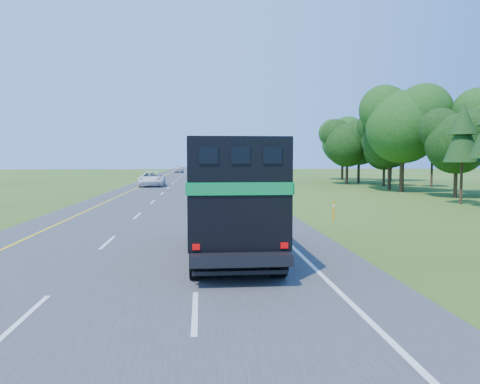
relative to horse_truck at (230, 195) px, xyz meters
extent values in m
plane|color=#2D4E15|center=(-3.01, -8.03, -2.19)|extent=(300.00, 300.00, 0.00)
cube|color=#38383A|center=(-3.01, 41.97, -2.17)|extent=(15.00, 260.00, 0.04)
cube|color=yellow|center=(-8.51, 41.97, -2.14)|extent=(0.15, 260.00, 0.01)
cube|color=white|center=(2.49, 41.97, -2.14)|extent=(0.15, 260.00, 0.01)
cylinder|color=black|center=(-1.20, 3.66, -1.53)|extent=(0.40, 1.24, 1.24)
cylinder|color=black|center=(1.17, 3.67, -1.53)|extent=(0.40, 1.24, 1.24)
cylinder|color=black|center=(-1.18, -1.75, -1.53)|extent=(0.40, 1.24, 1.24)
cylinder|color=black|center=(1.19, -1.74, -1.53)|extent=(0.40, 1.24, 1.24)
cylinder|color=black|center=(-1.17, -3.10, -1.53)|extent=(0.40, 1.24, 1.24)
cylinder|color=black|center=(1.19, -3.09, -1.53)|extent=(0.40, 1.24, 1.24)
cube|color=black|center=(0.00, 0.06, -1.39)|extent=(2.74, 9.03, 0.32)
cube|color=black|center=(-0.01, 3.55, -0.16)|extent=(2.77, 2.04, 2.14)
cube|color=black|center=(-0.02, 4.59, 0.40)|extent=(2.48, 0.08, 0.68)
cube|color=black|center=(0.00, -0.73, 0.32)|extent=(2.84, 6.55, 3.10)
cube|color=#067D36|center=(0.01, -4.02, 0.47)|extent=(2.82, 0.05, 0.34)
cube|color=#067D36|center=(-1.43, -0.73, 0.47)|extent=(0.07, 6.54, 0.34)
cube|color=#067D36|center=(1.43, -0.72, 0.47)|extent=(0.07, 6.54, 0.34)
cube|color=black|center=(-0.83, -4.02, 1.36)|extent=(0.51, 0.05, 0.45)
cube|color=black|center=(0.01, -4.02, 1.36)|extent=(0.51, 0.05, 0.45)
cube|color=black|center=(0.86, -4.02, 1.36)|extent=(0.51, 0.05, 0.45)
cube|color=black|center=(0.01, -3.88, -1.81)|extent=(2.59, 0.14, 0.11)
cube|color=#B20505|center=(-1.17, -4.02, -1.06)|extent=(0.20, 0.05, 0.16)
cube|color=#B20505|center=(1.20, -4.02, -1.06)|extent=(0.20, 0.05, 0.16)
imported|color=white|center=(-7.05, 42.39, -1.23)|extent=(3.24, 6.70, 1.84)
imported|color=silver|center=(-6.34, 99.47, -1.27)|extent=(2.27, 5.24, 1.76)
cube|color=orange|center=(6.30, 8.91, -1.63)|extent=(0.08, 0.04, 1.12)
cube|color=white|center=(6.30, 8.91, -1.32)|extent=(0.09, 0.05, 0.12)
camera|label=1|loc=(-1.04, -16.30, 1.27)|focal=35.00mm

